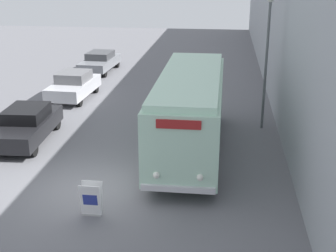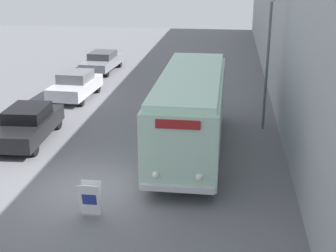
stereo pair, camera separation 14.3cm
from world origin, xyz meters
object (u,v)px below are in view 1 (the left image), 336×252
sign_board (91,200)px  parked_car_mid (74,85)px  parked_car_far (100,61)px  vintage_bus (190,109)px  parked_car_near (27,125)px  streetlamp (268,43)px

sign_board → parked_car_mid: size_ratio=0.25×
parked_car_mid → parked_car_far: parked_car_mid is taller
vintage_bus → parked_car_mid: vintage_bus is taller
sign_board → parked_car_near: (-4.44, 5.70, 0.24)m
streetlamp → parked_car_mid: (-10.21, 3.76, -3.20)m
vintage_bus → streetlamp: (3.14, 3.18, 2.15)m
parked_car_near → parked_car_far: bearing=88.5°
vintage_bus → parked_car_far: size_ratio=2.02×
sign_board → parked_car_near: 7.23m
parked_car_mid → streetlamp: bearing=-17.5°
vintage_bus → parked_car_near: bearing=178.1°
streetlamp → parked_car_mid: size_ratio=1.41×
vintage_bus → parked_car_near: size_ratio=1.97×
parked_car_far → streetlamp: bearing=-42.0°
vintage_bus → parked_car_mid: bearing=135.6°
streetlamp → vintage_bus: bearing=-134.6°
vintage_bus → parked_car_far: vintage_bus is taller
streetlamp → parked_car_far: 15.23m
parked_car_mid → parked_car_far: (-0.28, 6.79, -0.04)m
vintage_bus → parked_car_near: (-7.01, 0.24, -1.05)m
parked_car_far → sign_board: bearing=-72.9°
streetlamp → parked_car_far: (-10.50, 10.55, -3.24)m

